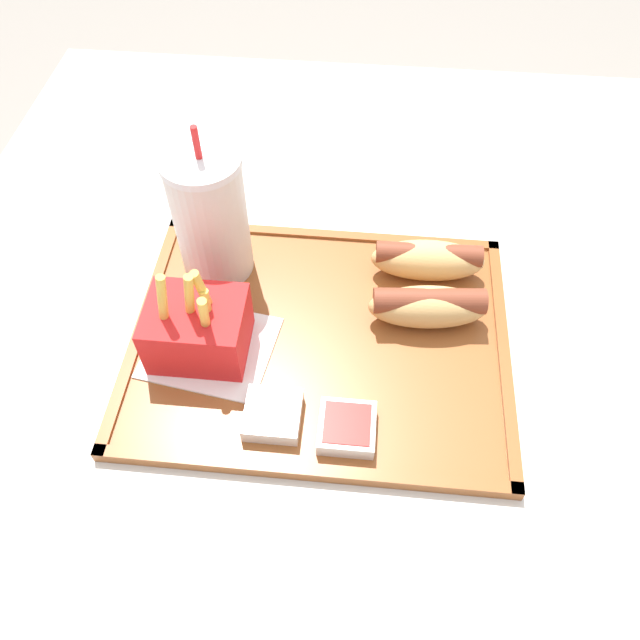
{
  "coord_description": "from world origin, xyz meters",
  "views": [
    {
      "loc": [
        -0.01,
        -0.35,
        1.31
      ],
      "look_at": [
        -0.05,
        0.04,
        0.81
      ],
      "focal_mm": 35.0,
      "sensor_mm": 36.0,
      "label": 1
    }
  ],
  "objects_px": {
    "hot_dog_far": "(428,259)",
    "soda_cup": "(210,216)",
    "sauce_cup_mayo": "(273,414)",
    "hot_dog_near": "(428,306)",
    "fries_carton": "(198,328)",
    "sauce_cup_ketchup": "(347,427)"
  },
  "relations": [
    {
      "from": "hot_dog_near",
      "to": "soda_cup",
      "type": "bearing_deg",
      "value": 166.29
    },
    {
      "from": "hot_dog_far",
      "to": "hot_dog_near",
      "type": "distance_m",
      "value": 0.07
    },
    {
      "from": "hot_dog_far",
      "to": "hot_dog_near",
      "type": "bearing_deg",
      "value": -90.0
    },
    {
      "from": "hot_dog_far",
      "to": "sauce_cup_ketchup",
      "type": "bearing_deg",
      "value": -109.87
    },
    {
      "from": "fries_carton",
      "to": "sauce_cup_ketchup",
      "type": "relative_size",
      "value": 2.24
    },
    {
      "from": "soda_cup",
      "to": "sauce_cup_ketchup",
      "type": "height_order",
      "value": "soda_cup"
    },
    {
      "from": "hot_dog_far",
      "to": "hot_dog_near",
      "type": "height_order",
      "value": "same"
    },
    {
      "from": "hot_dog_near",
      "to": "fries_carton",
      "type": "xyz_separation_m",
      "value": [
        -0.23,
        -0.06,
        0.01
      ]
    },
    {
      "from": "hot_dog_near",
      "to": "fries_carton",
      "type": "height_order",
      "value": "fries_carton"
    },
    {
      "from": "soda_cup",
      "to": "fries_carton",
      "type": "xyz_separation_m",
      "value": [
        0.0,
        -0.12,
        -0.04
      ]
    },
    {
      "from": "hot_dog_far",
      "to": "fries_carton",
      "type": "height_order",
      "value": "fries_carton"
    },
    {
      "from": "hot_dog_near",
      "to": "sauce_cup_mayo",
      "type": "relative_size",
      "value": 2.43
    },
    {
      "from": "hot_dog_near",
      "to": "fries_carton",
      "type": "relative_size",
      "value": 1.09
    },
    {
      "from": "hot_dog_far",
      "to": "sauce_cup_mayo",
      "type": "distance_m",
      "value": 0.25
    },
    {
      "from": "sauce_cup_mayo",
      "to": "hot_dog_far",
      "type": "bearing_deg",
      "value": 53.91
    },
    {
      "from": "sauce_cup_ketchup",
      "to": "fries_carton",
      "type": "bearing_deg",
      "value": 152.28
    },
    {
      "from": "soda_cup",
      "to": "fries_carton",
      "type": "relative_size",
      "value": 1.58
    },
    {
      "from": "hot_dog_far",
      "to": "sauce_cup_ketchup",
      "type": "xyz_separation_m",
      "value": [
        -0.08,
        -0.21,
        -0.02
      ]
    },
    {
      "from": "soda_cup",
      "to": "sauce_cup_ketchup",
      "type": "xyz_separation_m",
      "value": [
        0.16,
        -0.2,
        -0.07
      ]
    },
    {
      "from": "soda_cup",
      "to": "hot_dog_near",
      "type": "relative_size",
      "value": 1.46
    },
    {
      "from": "soda_cup",
      "to": "sauce_cup_ketchup",
      "type": "bearing_deg",
      "value": -50.95
    },
    {
      "from": "hot_dog_far",
      "to": "soda_cup",
      "type": "bearing_deg",
      "value": -177.84
    }
  ]
}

